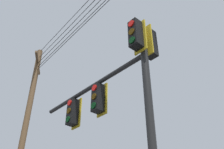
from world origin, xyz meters
name	(u,v)px	position (x,y,z in m)	size (l,w,h in m)	color
signal_mast_assembly	(119,96)	(-1.60, -0.25, 4.77)	(3.86, 3.85, 6.67)	black
utility_pole_wooden	(23,138)	(-6.28, 5.12, 5.56)	(0.58, 2.15, 10.82)	brown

